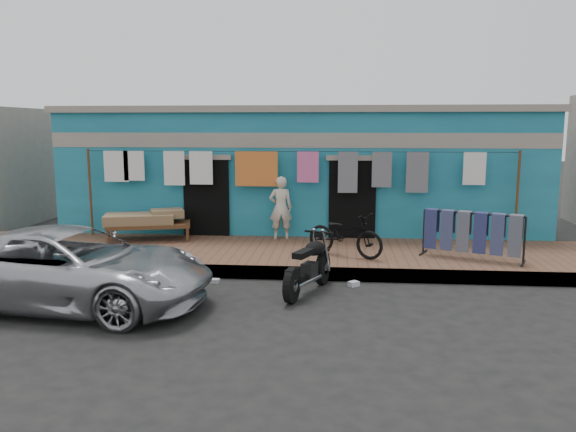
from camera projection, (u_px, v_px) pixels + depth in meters
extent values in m
plane|color=black|center=(277.00, 305.00, 9.12)|extent=(80.00, 80.00, 0.00)
cube|color=brown|center=(292.00, 256.00, 12.05)|extent=(28.00, 3.00, 0.25)
cube|color=gray|center=(286.00, 273.00, 10.63)|extent=(28.00, 0.10, 0.25)
cube|color=#1D687F|center=(304.00, 172.00, 15.75)|extent=(12.00, 5.00, 3.20)
cube|color=#9E9384|center=(298.00, 140.00, 13.20)|extent=(12.00, 0.14, 0.35)
cube|color=#9E9384|center=(304.00, 111.00, 15.49)|extent=(12.20, 5.20, 0.16)
cube|color=black|center=(207.00, 203.00, 13.56)|extent=(1.10, 0.10, 2.10)
cube|color=black|center=(352.00, 204.00, 13.25)|extent=(1.10, 0.10, 2.10)
cylinder|color=brown|center=(90.00, 192.00, 13.54)|extent=(0.06, 0.06, 2.10)
cylinder|color=brown|center=(517.00, 197.00, 12.66)|extent=(0.06, 0.06, 2.10)
cylinder|color=black|center=(297.00, 152.00, 12.94)|extent=(10.00, 0.01, 0.01)
cube|color=silver|center=(116.00, 166.00, 13.38)|extent=(0.60, 0.02, 0.74)
cube|color=silver|center=(134.00, 166.00, 13.34)|extent=(0.50, 0.02, 0.71)
cube|color=silver|center=(174.00, 168.00, 13.26)|extent=(0.50, 0.02, 0.81)
cube|color=silver|center=(201.00, 168.00, 13.20)|extent=(0.55, 0.02, 0.78)
cube|color=#CC4C26|center=(256.00, 169.00, 13.09)|extent=(1.00, 0.02, 0.81)
cube|color=#D35A97|center=(308.00, 167.00, 12.97)|extent=(0.50, 0.02, 0.71)
cube|color=slate|center=(348.00, 172.00, 12.91)|extent=(0.45, 0.02, 0.95)
cube|color=slate|center=(382.00, 170.00, 12.83)|extent=(0.45, 0.02, 0.81)
cube|color=slate|center=(417.00, 172.00, 12.77)|extent=(0.50, 0.02, 0.92)
cube|color=silver|center=(474.00, 169.00, 12.64)|extent=(0.50, 0.02, 0.74)
imported|color=#B9BABF|center=(70.00, 266.00, 8.98)|extent=(4.84, 2.56, 1.31)
imported|color=beige|center=(281.00, 208.00, 13.13)|extent=(0.58, 0.43, 1.48)
imported|color=black|center=(345.00, 229.00, 11.43)|extent=(1.77, 1.38, 1.10)
cube|color=silver|center=(215.00, 281.00, 10.41)|extent=(0.18, 0.14, 0.07)
cube|color=silver|center=(354.00, 284.00, 10.18)|extent=(0.23, 0.22, 0.09)
cube|color=silver|center=(289.00, 287.00, 10.02)|extent=(0.25, 0.26, 0.08)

